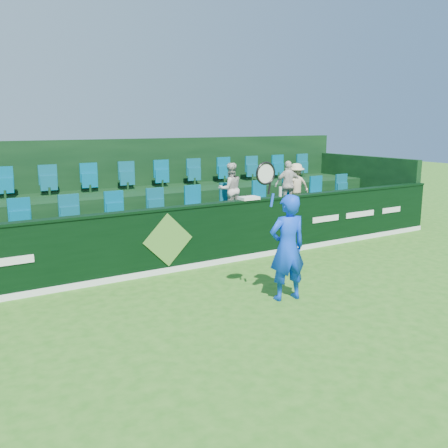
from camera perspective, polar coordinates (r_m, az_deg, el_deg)
ground at (r=7.26m, az=7.39°, el=-13.32°), size 60.00×60.00×0.00m
sponsor_hoarding at (r=10.28m, az=-6.66°, el=-1.85°), size 16.00×0.25×1.35m
stand_tier_front at (r=11.33m, az=-9.02°, el=-2.09°), size 16.00×2.00×0.80m
stand_tier_back at (r=13.01m, az=-12.31°, el=0.69°), size 16.00×1.80×1.30m
stand_rear at (r=13.34m, az=-13.06°, el=3.39°), size 16.00×4.10×2.60m
seat_row_front at (r=11.55m, az=-9.90°, el=1.69°), size 13.50×0.50×0.60m
seat_row_back at (r=13.15m, az=-12.93°, el=4.97°), size 13.50×0.50×0.60m
tennis_player at (r=8.64m, az=7.22°, el=-2.62°), size 1.15×0.55×2.46m
spectator_left at (r=12.19m, az=0.71°, el=4.00°), size 0.69×0.57×1.28m
spectator_middle at (r=13.25m, az=7.37°, el=4.46°), size 0.80×0.52×1.26m
spectator_right at (r=13.41m, az=8.21°, el=4.36°), size 0.83×0.58×1.18m
towel at (r=11.16m, az=2.86°, el=2.98°), size 0.43×0.28×0.06m
drinks_bottle at (r=11.67m, az=6.46°, el=3.71°), size 0.07×0.07×0.23m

